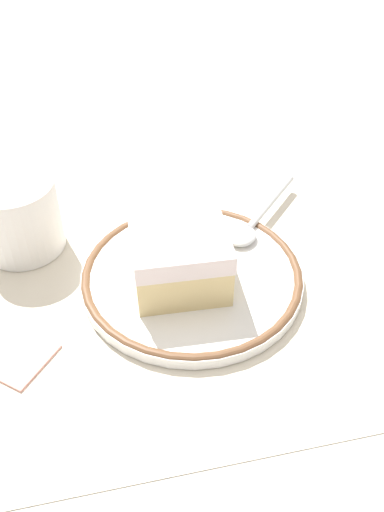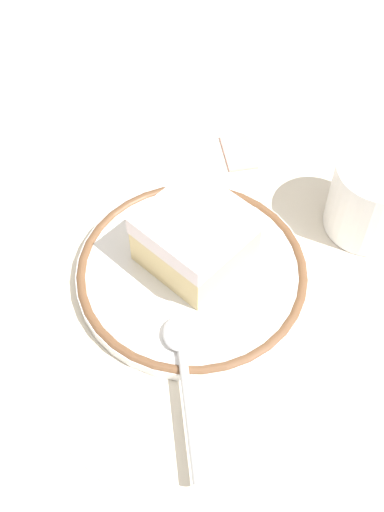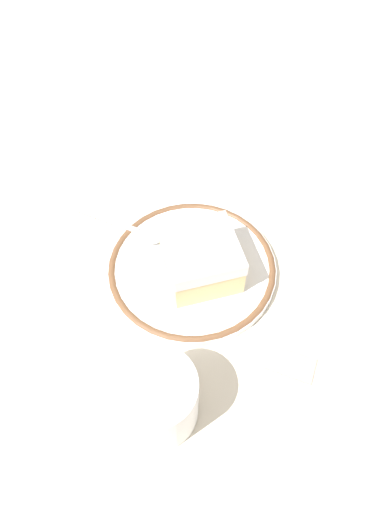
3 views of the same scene
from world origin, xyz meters
The scene contains 7 objects.
ground_plane centered at (0.00, 0.00, 0.00)m, with size 2.40×2.40×0.00m, color #B7B2A8.
placemat centered at (0.00, 0.00, 0.00)m, with size 0.42×0.32×0.00m, color beige.
plate centered at (0.03, 0.02, 0.01)m, with size 0.20×0.20×0.01m.
cake_slice centered at (0.02, 0.02, 0.04)m, with size 0.09×0.08×0.05m.
spoon centered at (0.11, 0.08, 0.02)m, with size 0.11×0.11×0.01m.
cup centered at (-0.12, 0.11, 0.03)m, with size 0.08×0.08×0.07m.
sugar_packet centered at (-0.12, -0.04, 0.00)m, with size 0.05×0.03×0.01m, color #E5998C.
Camera 3 is at (-0.27, 0.12, 0.47)m, focal length 32.53 mm.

